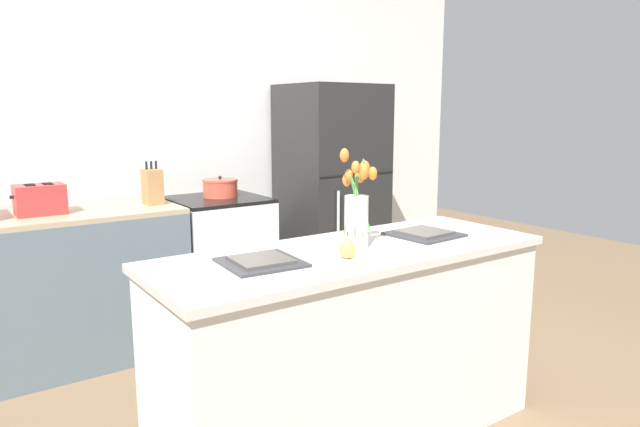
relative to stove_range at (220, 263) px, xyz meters
The scene contains 12 objects.
back_wall 0.98m from the stove_range, 104.01° to the left, with size 5.20×0.08×2.70m.
kitchen_island 1.60m from the stove_range, 93.58° to the right, with size 1.80×0.66×0.90m.
back_counter 1.16m from the stove_range, behind, with size 1.68×0.60×0.91m.
stove_range is the anchor object (origin of this frame).
refrigerator 1.02m from the stove_range, ahead, with size 0.68×0.67×1.68m.
flower_vase 1.71m from the stove_range, 92.85° to the right, with size 0.16×0.17×0.44m.
pear_figurine 1.79m from the stove_range, 97.25° to the right, with size 0.07×0.07×0.11m.
plate_setting_left 1.74m from the stove_range, 109.12° to the right, with size 0.32×0.32×0.02m.
plate_setting_right 1.69m from the stove_range, 77.56° to the right, with size 0.32×0.32×0.02m.
toaster 1.21m from the stove_range, behind, with size 0.28×0.18×0.17m.
cooking_pot 0.52m from the stove_range, 40.11° to the left, with size 0.24×0.24×0.14m.
knife_block 0.72m from the stove_range, behind, with size 0.10×0.14×0.27m.
Camera 1 is at (-1.51, -1.90, 1.50)m, focal length 32.00 mm.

